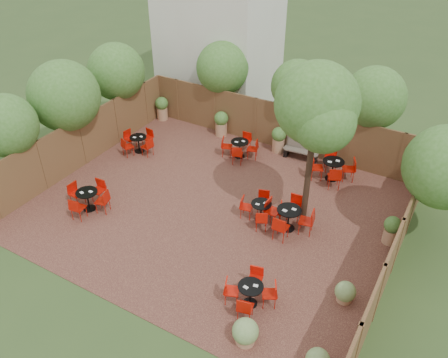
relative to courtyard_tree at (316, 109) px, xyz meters
The scene contains 13 objects.
ground 5.08m from the courtyard_tree, 160.78° to the right, with size 80.00×80.00×0.00m, color #354F23.
courtyard_paving 5.07m from the courtyard_tree, 160.78° to the right, with size 12.00×10.00×0.02m, color #3E1E19.
fence_back 5.81m from the courtyard_tree, 125.48° to the left, with size 12.00×0.08×2.00m, color #4D321C.
fence_left 9.43m from the courtyard_tree, behind, with size 0.08×10.00×2.00m, color #4D321C.
fence_right 4.52m from the courtyard_tree, 17.56° to the right, with size 0.08×10.00×2.00m, color #4D321C.
neighbour_building 10.16m from the courtyard_tree, 136.40° to the left, with size 5.00×4.00×8.00m, color beige.
overhang_foliage 5.11m from the courtyard_tree, 160.69° to the left, with size 15.67×10.57×2.67m.
courtyard_tree is the anchor object (origin of this frame).
park_bench_left 5.35m from the courtyard_tree, 112.46° to the left, with size 1.39×0.56×0.84m.
park_bench_right 5.35m from the courtyard_tree, 113.12° to the left, with size 1.40×0.47×0.86m.
bistro_tables 4.45m from the courtyard_tree, behind, with size 9.16×8.49×0.91m.
planters 6.06m from the courtyard_tree, 142.10° to the left, with size 11.86×3.99×1.11m.
low_shrubs 6.09m from the courtyard_tree, 70.63° to the right, with size 2.45×3.16×0.73m.
Camera 1 is at (6.67, -10.92, 9.96)m, focal length 37.31 mm.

